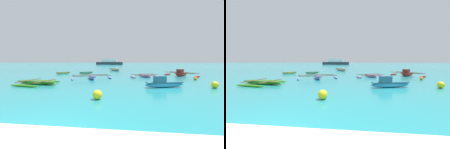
{
  "view_description": "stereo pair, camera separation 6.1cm",
  "coord_description": "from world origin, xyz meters",
  "views": [
    {
      "loc": [
        2.74,
        -3.18,
        2.15
      ],
      "look_at": [
        0.34,
        16.47,
        0.25
      ],
      "focal_mm": 24.0,
      "sensor_mm": 36.0,
      "label": 1
    },
    {
      "loc": [
        2.8,
        -3.18,
        2.15
      ],
      "look_at": [
        0.34,
        16.47,
        0.25
      ],
      "focal_mm": 24.0,
      "sensor_mm": 36.0,
      "label": 2
    }
  ],
  "objects": [
    {
      "name": "moored_boat_0",
      "position": [
        4.59,
        16.09,
        0.18
      ],
      "size": [
        3.9,
        3.19,
        0.38
      ],
      "rotation": [
        0.0,
        0.0,
        -0.99
      ],
      "color": "#CB7FC2",
      "rests_on": "ground_plane"
    },
    {
      "name": "mooring_buoy_2",
      "position": [
        9.76,
        13.86,
        0.17
      ],
      "size": [
        0.35,
        0.35,
        0.35
      ],
      "color": "orange",
      "rests_on": "ground_plane"
    },
    {
      "name": "moored_boat_3",
      "position": [
        5.37,
        8.9,
        0.32
      ],
      "size": [
        3.26,
        1.45,
        0.91
      ],
      "rotation": [
        0.0,
        0.0,
        0.29
      ],
      "color": "#329DCA",
      "rests_on": "ground_plane"
    },
    {
      "name": "moored_boat_7",
      "position": [
        -1.67,
        13.49,
        0.21
      ],
      "size": [
        4.81,
        3.38,
        0.45
      ],
      "rotation": [
        0.0,
        0.0,
        -1.16
      ],
      "color": "#798AE8",
      "rests_on": "ground_plane"
    },
    {
      "name": "moored_boat_6",
      "position": [
        -7.71,
        19.16,
        0.17
      ],
      "size": [
        2.07,
        2.04,
        0.3
      ],
      "rotation": [
        0.0,
        0.0,
        0.77
      ],
      "color": "#B5BA54",
      "rests_on": "ground_plane"
    },
    {
      "name": "mooring_buoy_1",
      "position": [
        9.21,
        9.02,
        0.27
      ],
      "size": [
        0.53,
        0.53,
        0.53
      ],
      "color": "yellow",
      "rests_on": "ground_plane"
    },
    {
      "name": "moored_boat_2",
      "position": [
        -0.33,
        26.73,
        0.28
      ],
      "size": [
        2.75,
        2.86,
        0.5
      ],
      "rotation": [
        0.0,
        0.0,
        -0.82
      ],
      "color": "beige",
      "rests_on": "ground_plane"
    },
    {
      "name": "mooring_buoy_0",
      "position": [
        0.96,
        4.74,
        0.27
      ],
      "size": [
        0.53,
        0.53,
        0.53
      ],
      "color": "yellow",
      "rests_on": "ground_plane"
    },
    {
      "name": "ground_plane",
      "position": [
        0.0,
        0.0,
        0.0
      ],
      "size": [
        240.0,
        240.0,
        0.0
      ],
      "color": "teal"
    },
    {
      "name": "distant_ferry",
      "position": [
        -7.29,
        68.88,
        1.14
      ],
      "size": [
        12.71,
        2.8,
        2.8
      ],
      "color": "#2D333D",
      "rests_on": "ground_plane"
    },
    {
      "name": "moored_boat_4",
      "position": [
        9.6,
        18.01,
        0.31
      ],
      "size": [
        4.35,
        4.36,
        0.93
      ],
      "rotation": [
        0.0,
        0.0,
        0.78
      ],
      "color": "maroon",
      "rests_on": "ground_plane"
    },
    {
      "name": "moored_boat_5",
      "position": [
        -4.21,
        19.8,
        0.18
      ],
      "size": [
        2.13,
        1.8,
        0.32
      ],
      "rotation": [
        0.0,
        0.0,
        0.65
      ],
      "color": "#5FA670",
      "rests_on": "ground_plane"
    },
    {
      "name": "moored_boat_1",
      "position": [
        -5.53,
        9.19,
        0.16
      ],
      "size": [
        3.96,
        3.45,
        0.36
      ],
      "rotation": [
        0.0,
        0.0,
        -0.15
      ],
      "color": "#39971A",
      "rests_on": "ground_plane"
    }
  ]
}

